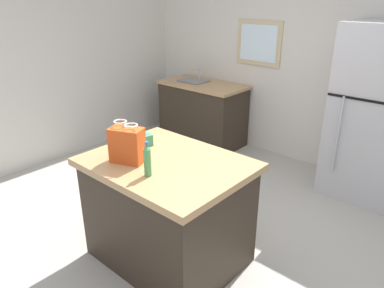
% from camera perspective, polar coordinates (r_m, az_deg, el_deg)
% --- Properties ---
extents(ground, '(6.55, 6.55, 0.00)m').
position_cam_1_polar(ground, '(3.49, 0.07, -15.23)').
color(ground, '#ADA89E').
extents(back_wall, '(5.46, 0.13, 2.59)m').
position_cam_1_polar(back_wall, '(4.90, 19.22, 11.47)').
color(back_wall, silver).
rests_on(back_wall, ground).
extents(left_wall, '(0.10, 4.79, 2.59)m').
position_cam_1_polar(left_wall, '(5.07, -24.20, 11.07)').
color(left_wall, silver).
rests_on(left_wall, ground).
extents(kitchen_island, '(1.25, 0.98, 0.93)m').
position_cam_1_polar(kitchen_island, '(3.07, -3.77, -10.44)').
color(kitchen_island, '#33281E').
rests_on(kitchen_island, ground).
extents(refrigerator, '(0.81, 0.71, 1.89)m').
position_cam_1_polar(refrigerator, '(4.33, 26.74, 4.13)').
color(refrigerator, '#B7B7BC').
rests_on(refrigerator, ground).
extents(sink_counter, '(1.29, 0.68, 1.10)m').
position_cam_1_polar(sink_counter, '(5.54, 1.64, 5.03)').
color(sink_counter, '#33281E').
rests_on(sink_counter, ground).
extents(shopping_bag, '(0.29, 0.23, 0.32)m').
position_cam_1_polar(shopping_bag, '(2.82, -10.19, -0.11)').
color(shopping_bag, '#DB511E').
rests_on(shopping_bag, kitchen_island).
extents(small_box, '(0.13, 0.15, 0.10)m').
position_cam_1_polar(small_box, '(3.13, -7.61, 0.59)').
color(small_box, '#388E66').
rests_on(small_box, kitchen_island).
extents(bottle, '(0.05, 0.05, 0.26)m').
position_cam_1_polar(bottle, '(2.59, -7.03, -2.59)').
color(bottle, '#4C9956').
rests_on(bottle, kitchen_island).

